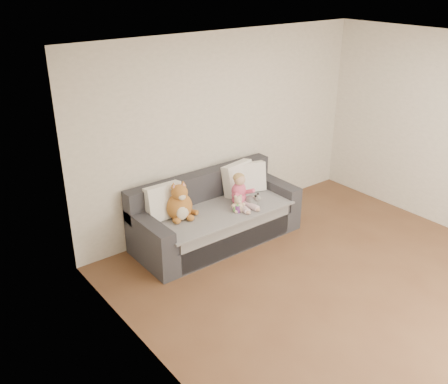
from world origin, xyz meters
The scene contains 10 objects.
room_shell centered at (0.00, 0.42, 1.30)m, with size 5.00×5.00×5.00m.
sofa centered at (-0.50, 2.06, 0.31)m, with size 2.20×0.94×0.85m.
cushion_left centered at (-1.16, 2.21, 0.69)m, with size 0.47×0.22×0.44m.
cushion_right_back centered at (0.01, 2.21, 0.69)m, with size 0.50×0.29×0.45m.
cushion_right_front centered at (0.18, 2.18, 0.67)m, with size 0.48×0.33×0.42m.
toddler centered at (-0.21, 1.90, 0.66)m, with size 0.31×0.45×0.44m.
plush_cat centered at (-1.03, 2.06, 0.66)m, with size 0.39×0.35×0.51m.
teddy_bear centered at (-0.35, 1.78, 0.56)m, with size 0.18×0.14×0.23m.
plush_cow centered at (-0.10, 1.78, 0.55)m, with size 0.15×0.23×0.19m.
sippy_cup centered at (-0.37, 1.76, 0.54)m, with size 0.12×0.08×0.13m.
Camera 1 is at (-3.94, -2.60, 3.32)m, focal length 40.00 mm.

